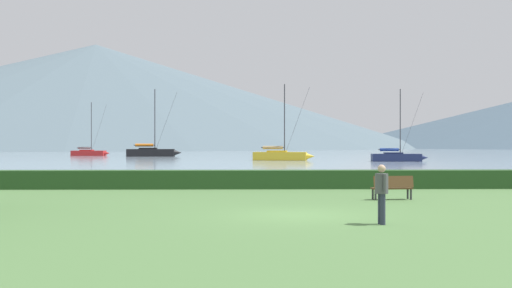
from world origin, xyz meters
name	(u,v)px	position (x,y,z in m)	size (l,w,h in m)	color
ground_plane	(298,215)	(0.00, 0.00, 0.00)	(1000.00, 1000.00, 0.00)	#517A42
harbor_water	(250,152)	(0.00, 137.00, 0.00)	(320.00, 246.00, 0.00)	#8499A8
hedge_line	(278,179)	(0.00, 11.00, 0.45)	(80.00, 1.20, 0.90)	#284C23
sailboat_slip_1	(281,155)	(3.17, 59.58, 0.66)	(8.14, 3.53, 9.97)	gold
sailboat_slip_2	(152,152)	(-17.36, 83.45, 0.76)	(9.25, 3.10, 11.47)	black
sailboat_slip_3	(397,157)	(17.20, 54.77, 0.58)	(6.98, 2.57, 8.93)	navy
sailboat_slip_4	(89,153)	(-29.25, 88.57, 0.57)	(6.88, 2.52, 9.52)	red
park_bench_under_tree	(392,186)	(4.18, 4.97, 0.53)	(1.66, 0.66, 0.95)	brown
person_seated_viewer	(382,189)	(2.10, -2.16, 0.97)	(0.36, 0.56, 1.65)	#2D3347
distant_hill_west_ridge	(141,107)	(-70.62, 382.74, 26.58)	(266.93, 266.93, 53.16)	slate
distant_hill_central_peak	(96,96)	(-81.74, 306.56, 27.85)	(348.22, 348.22, 55.69)	slate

